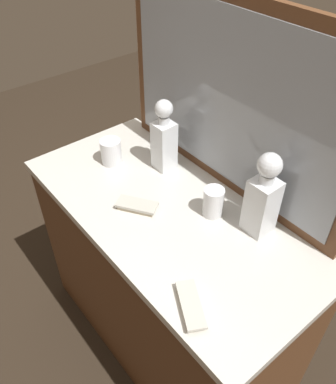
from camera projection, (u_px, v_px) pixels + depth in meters
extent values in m
plane|color=#2D2319|center=(168.00, 332.00, 1.94)|extent=(6.00, 6.00, 0.00)
cube|color=brown|center=(168.00, 283.00, 1.68)|extent=(1.13, 0.54, 0.80)
cube|color=silver|center=(168.00, 212.00, 1.41)|extent=(1.17, 0.56, 0.03)
cube|color=brown|center=(230.00, 100.00, 1.30)|extent=(1.00, 0.03, 0.67)
cube|color=gray|center=(227.00, 102.00, 1.30)|extent=(0.92, 0.01, 0.59)
cube|color=white|center=(261.00, 206.00, 1.26)|extent=(0.08, 0.08, 0.20)
cube|color=#9E5619|center=(260.00, 212.00, 1.28)|extent=(0.07, 0.07, 0.15)
cylinder|color=white|center=(267.00, 178.00, 1.19)|extent=(0.05, 0.05, 0.03)
sphere|color=white|center=(270.00, 165.00, 1.15)|extent=(0.08, 0.08, 0.08)
cube|color=white|center=(164.00, 146.00, 1.52)|extent=(0.08, 0.08, 0.20)
cube|color=#9E5619|center=(164.00, 152.00, 1.54)|extent=(0.06, 0.06, 0.14)
cylinder|color=white|center=(164.00, 120.00, 1.45)|extent=(0.04, 0.04, 0.03)
sphere|color=white|center=(164.00, 109.00, 1.42)|extent=(0.07, 0.07, 0.07)
cylinder|color=white|center=(213.00, 202.00, 1.35)|extent=(0.07, 0.07, 0.11)
cylinder|color=silver|center=(212.00, 212.00, 1.38)|extent=(0.07, 0.07, 0.01)
cylinder|color=white|center=(112.00, 151.00, 1.58)|extent=(0.08, 0.08, 0.10)
cylinder|color=silver|center=(113.00, 160.00, 1.61)|extent=(0.08, 0.08, 0.01)
cube|color=#B7A88C|center=(191.00, 307.00, 1.09)|extent=(0.15, 0.11, 0.01)
cube|color=beige|center=(191.00, 304.00, 1.08)|extent=(0.16, 0.12, 0.01)
cube|color=#B7A88C|center=(137.00, 207.00, 1.40)|extent=(0.14, 0.12, 0.01)
cube|color=beige|center=(137.00, 205.00, 1.39)|extent=(0.15, 0.13, 0.01)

